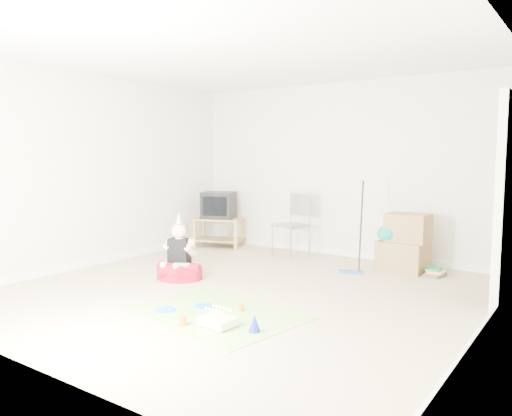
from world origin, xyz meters
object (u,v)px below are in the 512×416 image
Objects in this scene: seated_woman at (180,264)px; birthday_cake at (218,322)px; cardboard_boxes at (404,243)px; crt_tv at (219,205)px; folding_chair at (291,225)px; tv_stand at (219,230)px.

birthday_cake is (1.49, -1.08, -0.14)m from seated_woman.
seated_woman reaches higher than birthday_cake.
cardboard_boxes is at bearing 78.37° from birthday_cake.
crt_tv is at bearing -179.68° from cardboard_boxes.
crt_tv is 0.52× the size of folding_chair.
folding_chair is 1.28× the size of cardboard_boxes.
birthday_cake is (2.48, -3.07, -0.24)m from tv_stand.
seated_woman is at bearing -101.96° from folding_chair.
crt_tv is 3.14m from cardboard_boxes.
cardboard_boxes is (1.71, 0.04, -0.11)m from folding_chair.
cardboard_boxes is at bearing -19.42° from crt_tv.
folding_chair is at bearing -178.58° from cardboard_boxes.
folding_chair is (1.41, -0.03, 0.19)m from tv_stand.
birthday_cake is at bearing -35.87° from seated_woman.
tv_stand is 3.96m from birthday_cake.
tv_stand is at bearing 116.45° from seated_woman.
cardboard_boxes is (3.12, 0.02, -0.33)m from crt_tv.
seated_woman is (-2.13, -2.01, -0.18)m from cardboard_boxes.
folding_chair is 3.26m from birthday_cake.
seated_woman is 1.85m from birthday_cake.
cardboard_boxes is at bearing 43.42° from seated_woman.
seated_woman is at bearing 144.13° from birthday_cake.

